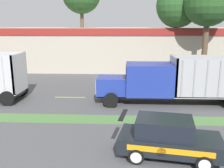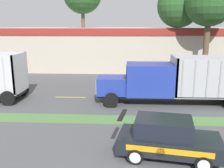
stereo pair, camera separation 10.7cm
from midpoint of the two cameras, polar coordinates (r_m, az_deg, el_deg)
grass_verge at (r=15.07m, az=0.59°, el=-8.12°), size 120.00×1.32×0.06m
centre_line_3 at (r=21.74m, az=-23.78°, el=-2.61°), size 2.40×0.14×0.01m
centre_line_4 at (r=19.94m, az=-9.72°, el=-3.02°), size 2.40×0.14×0.01m
centre_line_5 at (r=19.52m, az=5.98°, el=-3.25°), size 2.40×0.14×0.01m
centre_line_6 at (r=20.56m, az=21.21°, el=-3.25°), size 2.40×0.14×0.01m
dump_truck_lead at (r=18.23m, az=11.41°, el=0.45°), size 11.16×2.69×3.40m
rally_car at (r=11.05m, az=12.35°, el=-11.88°), size 4.47×2.47×1.77m
traffic_cone at (r=12.82m, az=13.83°, el=-11.42°), size 0.49×0.49×0.52m
store_building_backdrop at (r=34.55m, az=3.66°, el=8.40°), size 32.10×12.10×5.26m
tree_behind_centre at (r=29.41m, az=14.74°, el=17.72°), size 4.70×4.70×11.13m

